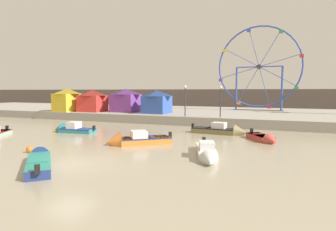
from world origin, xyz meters
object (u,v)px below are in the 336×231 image
object	(u,v)px
ferris_wheel_blue_frame	(259,68)
carnival_booth_yellow_awning	(68,99)
promenade_lamp_near	(185,96)
carnival_booth_purple_stall	(126,100)
motorboat_pale_grey	(207,153)
motorboat_faded_red	(264,138)
mooring_buoy_orange	(30,149)
motorboat_navy_blue	(39,160)
promenade_lamp_far	(221,97)
motorboat_orange_hull	(133,140)
carnival_booth_red_striped	(93,100)
carnival_booth_blue_tent	(157,101)
motorboat_olive_wood	(223,130)
motorboat_teal_painted	(70,129)

from	to	relation	value
ferris_wheel_blue_frame	carnival_booth_yellow_awning	size ratio (longest dim) A/B	3.18
carnival_booth_yellow_awning	promenade_lamp_near	size ratio (longest dim) A/B	1.11
carnival_booth_purple_stall	promenade_lamp_near	size ratio (longest dim) A/B	1.17
motorboat_pale_grey	carnival_booth_yellow_awning	size ratio (longest dim) A/B	1.30
motorboat_pale_grey	motorboat_faded_red	bearing A→B (deg)	139.84
carnival_booth_yellow_awning	mooring_buoy_orange	xyz separation A→B (m)	(14.18, -19.33, -2.58)
motorboat_faded_red	carnival_booth_purple_stall	distance (m)	22.72
ferris_wheel_blue_frame	carnival_booth_purple_stall	xyz separation A→B (m)	(-17.22, -10.49, -4.74)
motorboat_navy_blue	promenade_lamp_far	world-z (taller)	promenade_lamp_far
carnival_booth_purple_stall	promenade_lamp_far	xyz separation A→B (m)	(14.33, -3.43, 0.64)
mooring_buoy_orange	ferris_wheel_blue_frame	bearing A→B (deg)	70.18
motorboat_faded_red	ferris_wheel_blue_frame	bearing A→B (deg)	154.15
promenade_lamp_far	motorboat_orange_hull	bearing A→B (deg)	-106.40
carnival_booth_purple_stall	carnival_booth_red_striped	xyz separation A→B (m)	(-4.75, -1.34, -0.09)
promenade_lamp_near	mooring_buoy_orange	xyz separation A→B (m)	(-4.48, -18.14, -3.23)
carnival_booth_blue_tent	mooring_buoy_orange	bearing A→B (deg)	-86.81
motorboat_olive_wood	promenade_lamp_far	world-z (taller)	promenade_lamp_far
motorboat_navy_blue	carnival_booth_red_striped	world-z (taller)	carnival_booth_red_striped
ferris_wheel_blue_frame	carnival_booth_red_striped	distance (m)	25.42
motorboat_teal_painted	motorboat_navy_blue	bearing A→B (deg)	117.09
carnival_booth_purple_stall	carnival_booth_red_striped	size ratio (longest dim) A/B	1.11
carnival_booth_blue_tent	carnival_booth_purple_stall	bearing A→B (deg)	174.91
carnival_booth_purple_stall	carnival_booth_red_striped	bearing A→B (deg)	-160.51
carnival_booth_red_striped	carnival_booth_yellow_awning	distance (m)	3.87
motorboat_pale_grey	motorboat_teal_painted	bearing A→B (deg)	-128.48
mooring_buoy_orange	carnival_booth_purple_stall	bearing A→B (deg)	104.71
carnival_booth_blue_tent	motorboat_orange_hull	bearing A→B (deg)	-69.52
promenade_lamp_far	mooring_buoy_orange	size ratio (longest dim) A/B	8.07
motorboat_orange_hull	carnival_booth_blue_tent	xyz separation A→B (m)	(-5.33, 15.81, 2.34)
carnival_booth_purple_stall	carnival_booth_blue_tent	distance (m)	5.21
carnival_booth_yellow_awning	mooring_buoy_orange	world-z (taller)	carnival_booth_yellow_awning
carnival_booth_yellow_awning	carnival_booth_blue_tent	bearing A→B (deg)	9.74
motorboat_teal_painted	mooring_buoy_orange	world-z (taller)	motorboat_teal_painted
motorboat_navy_blue	carnival_booth_blue_tent	distance (m)	23.27
carnival_booth_red_striped	carnival_booth_blue_tent	xyz separation A→B (m)	(9.92, 0.71, -0.01)
motorboat_pale_grey	promenade_lamp_near	size ratio (longest dim) A/B	1.44
motorboat_faded_red	carnival_booth_red_striped	distance (m)	26.38
carnival_booth_purple_stall	carnival_booth_yellow_awning	distance (m)	8.81
motorboat_pale_grey	motorboat_olive_wood	distance (m)	9.92
motorboat_navy_blue	carnival_booth_yellow_awning	distance (m)	27.44
motorboat_faded_red	mooring_buoy_orange	size ratio (longest dim) A/B	8.44
motorboat_navy_blue	promenade_lamp_near	xyz separation A→B (m)	(1.54, 20.10, 3.21)
motorboat_orange_hull	mooring_buoy_orange	distance (m)	7.05
carnival_booth_yellow_awning	promenade_lamp_far	world-z (taller)	promenade_lamp_far
carnival_booth_purple_stall	motorboat_olive_wood	bearing A→B (deg)	-25.08
ferris_wheel_blue_frame	carnival_booth_yellow_awning	distance (m)	29.09
promenade_lamp_near	ferris_wheel_blue_frame	bearing A→B (deg)	63.07
motorboat_olive_wood	promenade_lamp_near	bearing A→B (deg)	140.46
motorboat_faded_red	ferris_wheel_blue_frame	distance (m)	23.09
motorboat_navy_blue	motorboat_olive_wood	size ratio (longest dim) A/B	0.89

